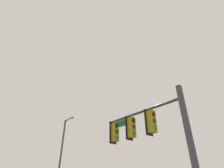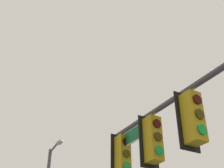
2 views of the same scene
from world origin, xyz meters
The scene contains 1 object.
signal_pole_near centered at (-4.86, -6.08, 3.86)m, with size 5.11×0.79×5.72m.
Camera 2 is at (-8.75, -1.44, 1.72)m, focal length 50.00 mm.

